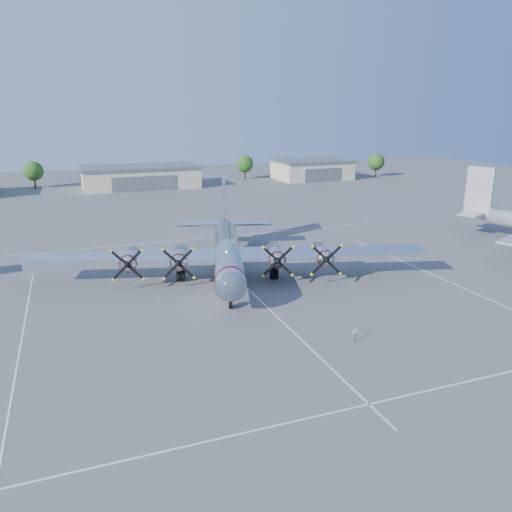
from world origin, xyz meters
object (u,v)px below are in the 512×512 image
object	(u,v)px
hangar_center	(140,177)
tree_far_east	(376,162)
tree_west	(33,171)
hangar_east	(312,169)
main_bomber_b29	(227,274)
tree_east	(245,164)
info_placard	(355,333)

from	to	relation	value
hangar_center	tree_far_east	bearing A→B (deg)	-1.65
hangar_center	tree_west	size ratio (longest dim) A/B	4.31
hangar_east	tree_west	distance (m)	73.46
hangar_center	main_bomber_b29	size ratio (longest dim) A/B	0.64
main_bomber_b29	hangar_east	bearing A→B (deg)	72.69
tree_far_east	main_bomber_b29	distance (m)	100.13
tree_west	tree_east	world-z (taller)	same
tree_far_east	main_bomber_b29	size ratio (longest dim) A/B	0.15
tree_far_east	info_placard	size ratio (longest dim) A/B	6.35
tree_east	main_bomber_b29	distance (m)	86.53
hangar_east	tree_far_east	bearing A→B (deg)	-5.61
tree_far_east	info_placard	bearing A→B (deg)	-124.35
tree_far_east	info_placard	world-z (taller)	tree_far_east
hangar_east	tree_west	xyz separation A→B (m)	(-73.00, 8.04, 1.51)
info_placard	tree_west	bearing A→B (deg)	92.72
main_bomber_b29	tree_west	bearing A→B (deg)	122.12
tree_west	tree_east	distance (m)	55.04
hangar_center	tree_east	world-z (taller)	tree_east
hangar_center	tree_east	size ratio (longest dim) A/B	4.31
hangar_east	main_bomber_b29	xyz separation A→B (m)	(-48.57, -74.81, -2.71)
hangar_center	main_bomber_b29	distance (m)	74.86
hangar_center	main_bomber_b29	xyz separation A→B (m)	(-0.57, -74.81, -2.71)
tree_west	main_bomber_b29	xyz separation A→B (m)	(24.43, -82.84, -4.22)
main_bomber_b29	hangar_center	bearing A→B (deg)	105.25
hangar_east	tree_east	world-z (taller)	tree_east
hangar_east	info_placard	xyz separation A→B (m)	(-43.88, -95.44, -1.98)
tree_far_east	info_placard	distance (m)	113.28
tree_west	tree_east	xyz separation A→B (m)	(55.00, -2.00, 0.00)
hangar_center	hangar_east	distance (m)	48.00
tree_east	hangar_east	bearing A→B (deg)	-18.54
main_bomber_b29	tree_east	bearing A→B (deg)	84.97
hangar_center	info_placard	world-z (taller)	hangar_center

